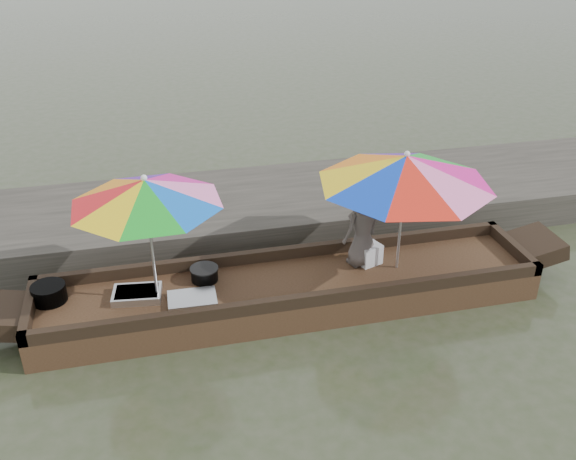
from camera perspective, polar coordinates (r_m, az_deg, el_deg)
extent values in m
plane|color=#2F391F|center=(7.99, 0.17, -6.67)|extent=(80.00, 80.00, 0.00)
cube|color=#2D2B26|center=(9.72, -2.88, 1.79)|extent=(22.00, 2.20, 0.50)
cube|color=#301F10|center=(7.89, 0.17, -5.62)|extent=(6.08, 1.20, 0.35)
cylinder|color=black|center=(7.88, -20.48, -5.29)|extent=(0.39, 0.39, 0.21)
cube|color=silver|center=(7.67, -13.27, -5.58)|extent=(0.60, 0.45, 0.09)
cube|color=silver|center=(7.50, -8.51, -6.10)|extent=(0.57, 0.40, 0.06)
cylinder|color=black|center=(7.84, -7.44, -3.93)|extent=(0.33, 0.33, 0.15)
cube|color=silver|center=(8.15, 7.23, -2.14)|extent=(0.34, 0.30, 0.26)
imported|color=#4C4541|center=(7.95, 6.63, 0.30)|extent=(0.60, 0.51, 1.05)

